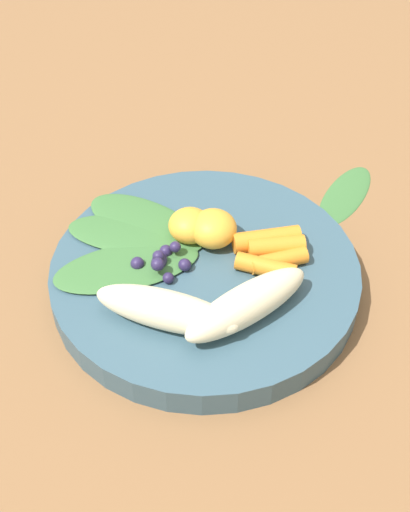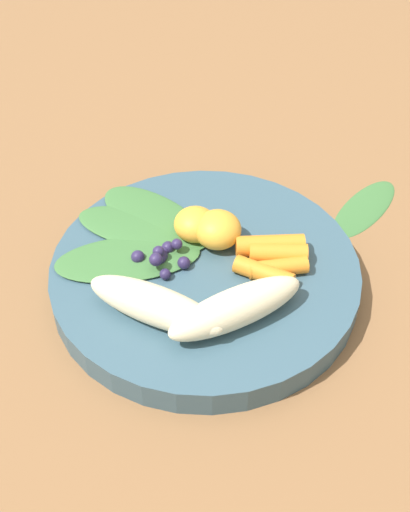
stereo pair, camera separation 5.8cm
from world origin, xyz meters
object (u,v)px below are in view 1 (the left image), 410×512
Objects in this scene: orange_segment_near at (191,225)px; banana_peeled_left at (247,304)px; bowl at (205,274)px; banana_peeled_right at (166,310)px; kale_leaf_stray at (346,193)px.

banana_peeled_left is at bearing -86.02° from orange_segment_near.
banana_peeled_right is (-0.06, -0.05, 0.03)m from bowl.
orange_segment_near reaches higher than bowl.
kale_leaf_stray is at bearing 8.69° from orange_segment_near.
banana_peeled_right reaches higher than orange_segment_near.
bowl is at bearing 82.27° from banana_peeled_left.
orange_segment_near reaches higher than kale_leaf_stray.
orange_segment_near is at bearing 79.19° from banana_peeled_left.
kale_leaf_stray is (0.25, 0.12, -0.04)m from banana_peeled_right.
banana_peeled_left and banana_peeled_right have the same top height.
orange_segment_near is at bearing 150.28° from kale_leaf_stray.
banana_peeled_right is (-0.06, 0.02, 0.00)m from banana_peeled_left.
banana_peeled_left is 1.00× the size of banana_peeled_right.
banana_peeled_left reaches higher than orange_segment_near.
kale_leaf_stray is (0.18, 0.14, -0.04)m from banana_peeled_left.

